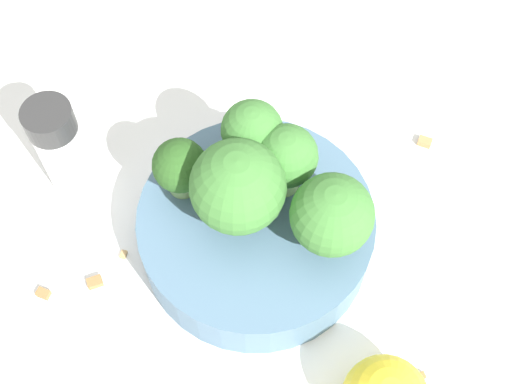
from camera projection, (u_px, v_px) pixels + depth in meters
ground_plane at (256, 244)px, 0.49m from camera, size 3.00×3.00×0.00m
bowl at (256, 231)px, 0.47m from camera, size 0.15×0.15×0.04m
broccoli_floret_0 at (237, 191)px, 0.42m from camera, size 0.06×0.06×0.07m
broccoli_floret_1 at (252, 132)px, 0.44m from camera, size 0.04×0.04×0.06m
broccoli_floret_2 at (286, 159)px, 0.44m from camera, size 0.04×0.04×0.06m
broccoli_floret_3 at (180, 168)px, 0.44m from camera, size 0.03×0.03×0.04m
broccoli_floret_4 at (332, 215)px, 0.42m from camera, size 0.05×0.05×0.06m
pepper_shaker at (61, 148)px, 0.47m from camera, size 0.03×0.03×0.08m
almond_crumb_0 at (123, 254)px, 0.48m from camera, size 0.00×0.01×0.01m
almond_crumb_1 at (94, 281)px, 0.47m from camera, size 0.01×0.01×0.01m
almond_crumb_2 at (42, 292)px, 0.47m from camera, size 0.01×0.01×0.01m
almond_crumb_3 at (425, 140)px, 0.52m from camera, size 0.01×0.01×0.01m
almond_crumb_4 at (421, 376)px, 0.44m from camera, size 0.01×0.01×0.01m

